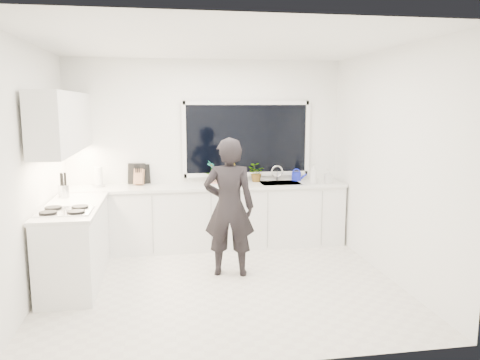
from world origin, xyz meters
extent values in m
cube|color=beige|center=(0.00, 0.00, -0.01)|extent=(4.00, 3.50, 0.02)
cube|color=white|center=(0.00, 1.76, 1.35)|extent=(4.00, 0.02, 2.70)
cube|color=white|center=(-2.01, 0.00, 1.35)|extent=(0.02, 3.50, 2.70)
cube|color=white|center=(2.01, 0.00, 1.35)|extent=(0.02, 3.50, 2.70)
cube|color=white|center=(0.00, 0.00, 2.71)|extent=(4.00, 3.50, 0.02)
cube|color=black|center=(0.60, 1.73, 1.55)|extent=(1.80, 0.02, 1.00)
cube|color=white|center=(0.00, 1.45, 0.44)|extent=(3.92, 0.58, 0.88)
cube|color=white|center=(-1.67, 0.35, 0.44)|extent=(0.58, 1.60, 0.88)
cube|color=silver|center=(0.00, 1.44, 0.90)|extent=(3.94, 0.62, 0.04)
cube|color=silver|center=(-1.67, 0.35, 0.90)|extent=(0.62, 1.60, 0.04)
cube|color=white|center=(-1.79, 0.70, 1.85)|extent=(0.34, 2.10, 0.70)
cube|color=silver|center=(1.05, 1.45, 0.87)|extent=(0.58, 0.42, 0.14)
cylinder|color=silver|center=(1.05, 1.65, 1.03)|extent=(0.03, 0.03, 0.22)
cube|color=black|center=(-1.69, 0.00, 0.94)|extent=(0.56, 0.48, 0.03)
imported|color=black|center=(0.13, 0.31, 0.84)|extent=(0.68, 0.52, 1.68)
cube|color=#BBBABF|center=(0.28, 1.42, 0.94)|extent=(0.61, 0.54, 0.03)
cube|color=#B12617|center=(0.28, 1.42, 0.95)|extent=(0.55, 0.48, 0.01)
cylinder|color=#131DB3|center=(1.34, 1.61, 0.98)|extent=(0.15, 0.15, 0.13)
cylinder|color=white|center=(-1.53, 1.55, 1.05)|extent=(0.14, 0.14, 0.26)
cube|color=#935D44|center=(-0.98, 1.59, 1.03)|extent=(0.15, 0.13, 0.22)
cylinder|color=silver|center=(-1.85, 0.80, 1.00)|extent=(0.14, 0.14, 0.16)
cube|color=black|center=(-0.94, 1.69, 1.06)|extent=(0.22, 0.08, 0.28)
cube|color=black|center=(-1.02, 1.69, 1.07)|extent=(0.25, 0.07, 0.30)
imported|color=#26662D|center=(0.06, 1.61, 1.08)|extent=(0.19, 0.21, 0.33)
imported|color=#26662D|center=(0.42, 1.61, 1.07)|extent=(0.21, 0.19, 0.30)
imported|color=#26662D|center=(0.71, 1.61, 1.05)|extent=(0.31, 0.30, 0.27)
imported|color=#D8BF66|center=(1.51, 1.30, 1.07)|extent=(0.16, 0.16, 0.29)
imported|color=#D8BF66|center=(1.73, 1.30, 1.02)|extent=(0.10, 0.11, 0.21)
camera|label=1|loc=(-0.63, -5.12, 2.06)|focal=35.00mm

